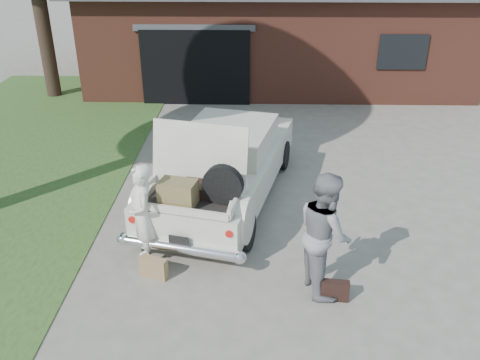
{
  "coord_description": "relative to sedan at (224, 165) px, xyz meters",
  "views": [
    {
      "loc": [
        0.19,
        -6.84,
        4.82
      ],
      "look_at": [
        0.0,
        0.6,
        1.1
      ],
      "focal_mm": 38.0,
      "sensor_mm": 36.0,
      "label": 1
    }
  ],
  "objects": [
    {
      "name": "woman_left",
      "position": [
        -1.14,
        -2.12,
        0.11
      ],
      "size": [
        0.58,
        0.71,
        1.67
      ],
      "primitive_type": "imported",
      "rotation": [
        0.0,
        0.0,
        -1.24
      ],
      "color": "silver",
      "rests_on": "ground"
    },
    {
      "name": "sedan",
      "position": [
        0.0,
        0.0,
        0.0
      ],
      "size": [
        2.99,
        5.23,
        2.03
      ],
      "rotation": [
        0.0,
        0.0,
        -0.24
      ],
      "color": "silver",
      "rests_on": "ground"
    },
    {
      "name": "house",
      "position": [
        1.32,
        9.48,
        0.95
      ],
      "size": [
        12.8,
        7.8,
        3.3
      ],
      "color": "brown",
      "rests_on": "ground"
    },
    {
      "name": "woman_right",
      "position": [
        1.58,
        -2.7,
        0.21
      ],
      "size": [
        0.89,
        1.04,
        1.86
      ],
      "primitive_type": "imported",
      "rotation": [
        0.0,
        0.0,
        1.8
      ],
      "color": "gray",
      "rests_on": "ground"
    },
    {
      "name": "suitcase_left",
      "position": [
        -0.94,
        -2.55,
        -0.56
      ],
      "size": [
        0.45,
        0.27,
        0.33
      ],
      "primitive_type": "cube",
      "rotation": [
        0.0,
        0.0,
        -0.33
      ],
      "color": "#9E7B50",
      "rests_on": "ground"
    },
    {
      "name": "ground",
      "position": [
        0.34,
        -1.99,
        -0.73
      ],
      "size": [
        90.0,
        90.0,
        0.0
      ],
      "primitive_type": "plane",
      "color": "gray",
      "rests_on": "ground"
    },
    {
      "name": "suitcase_right",
      "position": [
        1.74,
        -3.01,
        -0.57
      ],
      "size": [
        0.42,
        0.17,
        0.31
      ],
      "primitive_type": "cube",
      "rotation": [
        0.0,
        0.0,
        -0.1
      ],
      "color": "black",
      "rests_on": "ground"
    }
  ]
}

